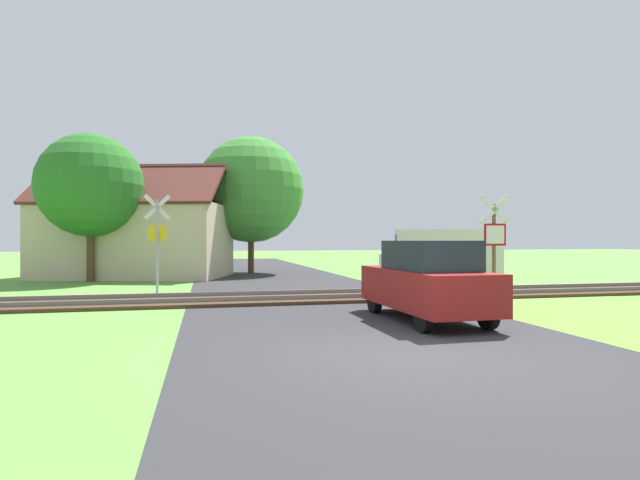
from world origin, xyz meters
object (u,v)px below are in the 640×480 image
(tree_left, at_px, (91,186))
(tree_center, at_px, (251,190))
(house, at_px, (137,238))
(parked_car, at_px, (426,280))
(stop_sign_near, at_px, (494,241))
(mail_truck, at_px, (442,254))
(crossing_sign_far, at_px, (157,235))

(tree_left, relative_size, tree_center, 0.87)
(house, bearing_deg, parked_car, -46.11)
(stop_sign_near, relative_size, mail_truck, 0.59)
(tree_left, relative_size, parked_car, 1.59)
(tree_left, height_order, tree_center, tree_center)
(stop_sign_near, distance_m, tree_center, 16.07)
(mail_truck, distance_m, parked_car, 10.22)
(stop_sign_near, bearing_deg, tree_left, -31.92)
(parked_car, bearing_deg, mail_truck, 60.12)
(crossing_sign_far, relative_size, house, 0.34)
(stop_sign_near, xyz_separation_m, tree_center, (-5.29, 14.92, 2.76))
(stop_sign_near, height_order, house, house)
(crossing_sign_far, bearing_deg, stop_sign_near, -39.36)
(stop_sign_near, height_order, mail_truck, stop_sign_near)
(house, distance_m, mail_truck, 14.49)
(stop_sign_near, bearing_deg, mail_truck, -96.17)
(mail_truck, xyz_separation_m, parked_car, (-4.89, -8.97, -0.34))
(tree_center, bearing_deg, crossing_sign_far, -112.52)
(house, relative_size, parked_car, 2.46)
(tree_left, bearing_deg, stop_sign_near, -41.63)
(stop_sign_near, distance_m, house, 17.39)
(tree_center, bearing_deg, mail_truck, -47.09)
(crossing_sign_far, height_order, house, house)
(tree_left, xyz_separation_m, parked_car, (9.67, -13.05, -3.28))
(mail_truck, bearing_deg, stop_sign_near, -177.46)
(crossing_sign_far, distance_m, tree_left, 7.03)
(house, xyz_separation_m, tree_center, (5.67, 1.42, 2.60))
(crossing_sign_far, xyz_separation_m, tree_left, (-3.30, 5.80, 2.21))
(mail_truck, bearing_deg, parked_car, 169.79)
(house, bearing_deg, stop_sign_near, -34.72)
(tree_left, bearing_deg, tree_center, 27.42)
(house, bearing_deg, tree_left, -107.96)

